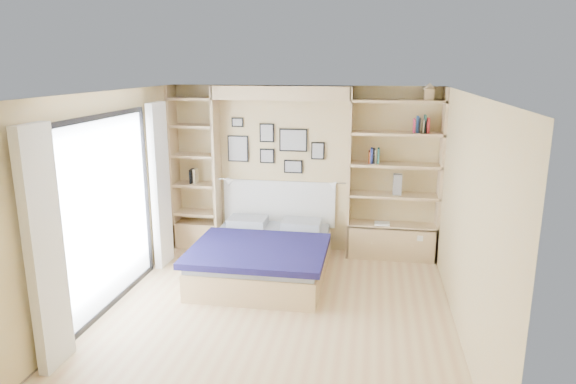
# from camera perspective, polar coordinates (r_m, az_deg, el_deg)

# --- Properties ---
(ground) EXTENTS (4.50, 4.50, 0.00)m
(ground) POSITION_cam_1_polar(r_m,az_deg,el_deg) (6.04, -1.39, -13.51)
(ground) COLOR #D8BA83
(ground) RESTS_ON ground
(room_shell) EXTENTS (4.50, 4.50, 4.50)m
(room_shell) POSITION_cam_1_polar(r_m,az_deg,el_deg) (7.14, -2.17, 0.08)
(room_shell) COLOR tan
(room_shell) RESTS_ON ground
(bed) EXTENTS (1.73, 2.17, 1.07)m
(bed) POSITION_cam_1_polar(r_m,az_deg,el_deg) (7.02, -2.62, -7.02)
(bed) COLOR #DAB382
(bed) RESTS_ON ground
(photo_gallery) EXTENTS (1.48, 0.02, 0.82)m
(photo_gallery) POSITION_cam_1_polar(r_m,az_deg,el_deg) (7.72, -1.64, 5.13)
(photo_gallery) COLOR black
(photo_gallery) RESTS_ON ground
(reading_lamps) EXTENTS (1.92, 0.12, 0.15)m
(reading_lamps) POSITION_cam_1_polar(r_m,az_deg,el_deg) (7.58, -0.81, 1.08)
(reading_lamps) COLOR silver
(reading_lamps) RESTS_ON ground
(shelf_decor) EXTENTS (3.57, 0.23, 2.03)m
(shelf_decor) POSITION_cam_1_polar(r_m,az_deg,el_deg) (7.41, 10.12, 5.22)
(shelf_decor) COLOR #973D17
(shelf_decor) RESTS_ON ground
(deck_chair) EXTENTS (0.51, 0.81, 0.80)m
(deck_chair) POSITION_cam_1_polar(r_m,az_deg,el_deg) (6.86, -25.68, -8.03)
(deck_chair) COLOR tan
(deck_chair) RESTS_ON ground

